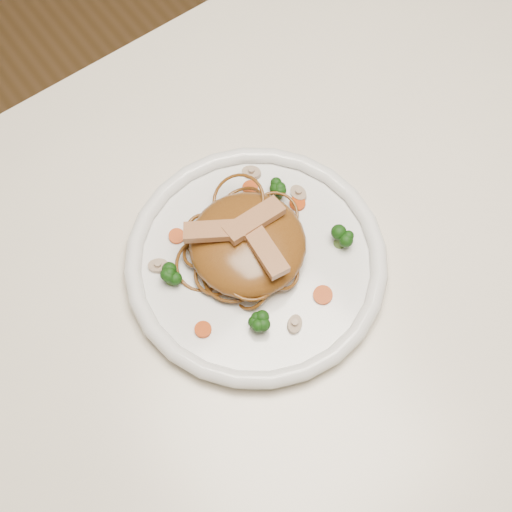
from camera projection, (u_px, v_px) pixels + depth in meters
ground at (300, 396)px, 1.53m from camera, size 4.00×4.00×0.00m
table at (328, 275)px, 0.94m from camera, size 1.20×0.80×0.75m
plate at (256, 264)px, 0.83m from camera, size 0.34×0.34×0.02m
noodle_mound at (248, 244)px, 0.81m from camera, size 0.16×0.16×0.04m
chicken_a at (254, 220)px, 0.79m from camera, size 0.07×0.02×0.01m
chicken_b at (215, 231)px, 0.78m from camera, size 0.07×0.06×0.01m
chicken_c at (265, 249)px, 0.77m from camera, size 0.03×0.07×0.01m
broccoli_0 at (277, 191)px, 0.85m from camera, size 0.03×0.03×0.03m
broccoli_1 at (170, 275)px, 0.80m from camera, size 0.03×0.03×0.03m
broccoli_2 at (259, 320)px, 0.77m from camera, size 0.03×0.03×0.03m
broccoli_3 at (341, 237)px, 0.82m from camera, size 0.04×0.04×0.03m
carrot_0 at (250, 188)px, 0.86m from camera, size 0.02×0.02×0.00m
carrot_1 at (203, 330)px, 0.78m from camera, size 0.02×0.02×0.00m
carrot_2 at (297, 203)px, 0.85m from camera, size 0.02×0.02×0.00m
carrot_3 at (177, 236)px, 0.83m from camera, size 0.02×0.02×0.00m
carrot_4 at (323, 295)px, 0.80m from camera, size 0.03×0.03×0.00m
mushroom_0 at (295, 324)px, 0.79m from camera, size 0.03×0.03×0.01m
mushroom_1 at (298, 194)px, 0.86m from camera, size 0.03×0.03×0.01m
mushroom_2 at (158, 266)px, 0.82m from camera, size 0.03×0.03×0.01m
mushroom_3 at (252, 173)px, 0.87m from camera, size 0.03×0.03×0.01m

